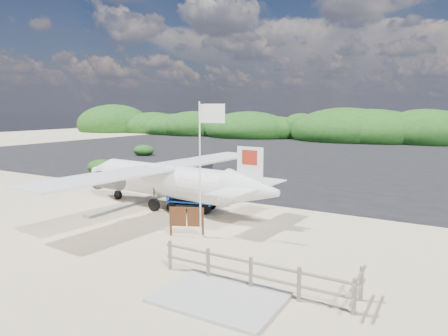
% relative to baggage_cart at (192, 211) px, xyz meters
% --- Properties ---
extents(ground, '(160.00, 160.00, 0.00)m').
position_rel_baggage_cart_xyz_m(ground, '(0.80, -1.81, 0.00)').
color(ground, beige).
extents(asphalt_apron, '(90.00, 50.00, 0.04)m').
position_rel_baggage_cart_xyz_m(asphalt_apron, '(0.80, 28.19, 0.00)').
color(asphalt_apron, '#B2B2B2').
rests_on(asphalt_apron, ground).
extents(lagoon, '(9.00, 7.00, 0.40)m').
position_rel_baggage_cart_xyz_m(lagoon, '(-8.20, -0.31, 0.00)').
color(lagoon, '#B2B2B2').
rests_on(lagoon, ground).
extents(walkway_pad, '(3.50, 2.50, 0.10)m').
position_rel_baggage_cart_xyz_m(walkway_pad, '(6.30, -7.81, 0.00)').
color(walkway_pad, '#B2B2B2').
rests_on(walkway_pad, ground).
extents(vegetation_band, '(124.00, 8.00, 4.40)m').
position_rel_baggage_cart_xyz_m(vegetation_band, '(0.80, 53.19, 0.00)').
color(vegetation_band, '#B2B2B2').
rests_on(vegetation_band, ground).
extents(fence, '(6.40, 2.00, 1.10)m').
position_rel_baggage_cart_xyz_m(fence, '(6.80, -6.81, 0.00)').
color(fence, '#B2B2B2').
rests_on(fence, ground).
extents(baggage_cart, '(2.87, 2.10, 1.29)m').
position_rel_baggage_cart_xyz_m(baggage_cart, '(0.00, 0.00, 0.00)').
color(baggage_cart, blue).
rests_on(baggage_cart, ground).
extents(flagpole, '(1.16, 0.56, 5.64)m').
position_rel_baggage_cart_xyz_m(flagpole, '(2.83, -3.48, 0.00)').
color(flagpole, white).
rests_on(flagpole, ground).
extents(signboard, '(1.49, 0.76, 1.29)m').
position_rel_baggage_cart_xyz_m(signboard, '(2.24, -3.63, 0.00)').
color(signboard, '#573018').
rests_on(signboard, ground).
extents(crew_a, '(0.67, 0.47, 1.76)m').
position_rel_baggage_cart_xyz_m(crew_a, '(-3.00, 1.98, 0.88)').
color(crew_a, '#141244').
rests_on(crew_a, ground).
extents(crew_b, '(1.08, 0.95, 1.86)m').
position_rel_baggage_cart_xyz_m(crew_b, '(-0.84, 1.61, 0.93)').
color(crew_b, '#141244').
rests_on(crew_b, ground).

